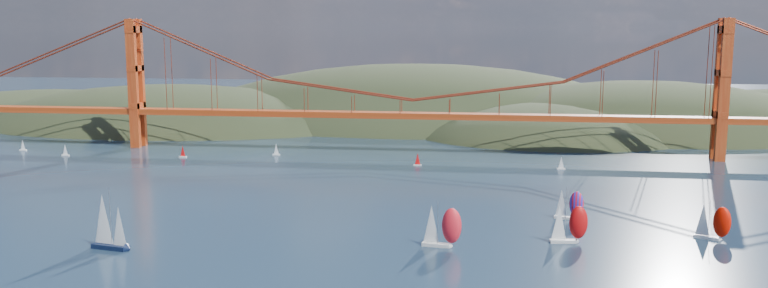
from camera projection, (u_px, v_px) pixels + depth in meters
The scene contains 13 objects.
headlands at pixel (514, 148), 401.72m from camera, with size 725.00×225.00×96.00m.
bridge at pixel (409, 75), 305.09m from camera, with size 552.00×12.00×55.00m.
sloop_navy at pixel (108, 223), 174.38m from camera, with size 9.60×6.03×14.35m.
racer_0 at pixel (441, 226), 176.25m from camera, with size 9.65×4.68×10.87m.
racer_1 at pixel (568, 223), 179.61m from camera, with size 9.11×4.21×10.30m.
racer_2 at pixel (712, 221), 182.50m from camera, with size 8.55×6.43×9.65m.
racer_rwb at pixel (568, 204), 202.02m from camera, with size 7.91×4.28×8.87m.
distant_boat_0 at pixel (23, 145), 315.02m from camera, with size 3.00×2.00×4.70m.
distant_boat_1 at pixel (65, 150), 302.22m from camera, with size 3.00×2.00×4.70m.
distant_boat_2 at pixel (183, 151), 298.64m from camera, with size 3.00×2.00×4.70m.
distant_boat_3 at pixel (276, 149), 303.53m from camera, with size 3.00×2.00×4.70m.
distant_boat_8 at pixel (561, 163), 273.10m from camera, with size 3.00×2.00×4.70m.
distant_boat_9 at pixel (418, 159), 280.61m from camera, with size 3.00×2.00×4.70m.
Camera 1 is at (30.69, -124.24, 51.33)m, focal length 35.00 mm.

